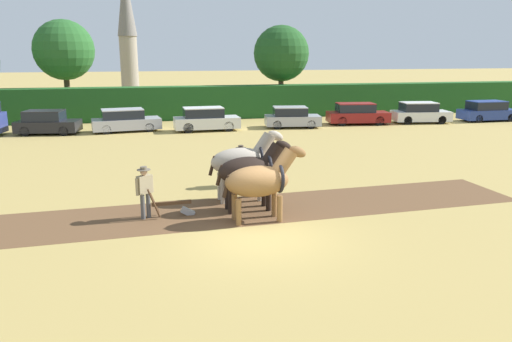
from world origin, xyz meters
name	(u,v)px	position (x,y,z in m)	size (l,w,h in m)	color
ground_plane	(259,236)	(0.00, 0.00, 0.00)	(240.00, 240.00, 0.00)	#A88E4C
plowed_furrow_strip	(121,220)	(-4.04, 2.25, 0.00)	(27.94, 3.24, 0.01)	brown
hedgerow	(188,103)	(0.00, 26.17, 1.28)	(74.08, 1.74, 2.56)	#1E511E
tree_center_left	(64,50)	(-9.29, 28.75, 5.30)	(4.66, 4.66, 7.66)	#423323
tree_center	(281,54)	(7.98, 27.77, 5.02)	(4.61, 4.61, 7.35)	brown
church_spire	(127,27)	(-5.21, 52.52, 8.13)	(2.39, 2.39, 15.54)	gray
draft_horse_lead_left	(261,180)	(0.33, 1.31, 1.33)	(2.80, 1.15, 2.46)	brown
draft_horse_lead_right	(251,170)	(0.25, 2.49, 1.38)	(2.71, 1.10, 2.43)	black
draft_horse_trail_left	(243,161)	(0.20, 3.67, 1.45)	(2.83, 1.14, 2.58)	#B2A38E
plow	(176,207)	(-2.31, 2.35, 0.31)	(1.55, 0.48, 1.13)	#4C331E
farmer_at_plow	(145,188)	(-3.26, 2.30, 1.01)	(0.56, 0.45, 1.72)	#4C4C4C
farmer_beside_team	(241,162)	(0.48, 5.60, 0.96)	(0.41, 0.64, 1.65)	#28334C
parked_car_left	(47,123)	(-9.53, 20.78, 0.73)	(4.11, 2.35, 1.53)	black
parked_car_center_left	(125,121)	(-4.60, 20.78, 0.72)	(4.65, 2.44, 1.51)	#A8A8B2
parked_car_center	(206,119)	(0.69, 19.95, 0.76)	(4.42, 1.89, 1.58)	silver
parked_car_center_right	(292,117)	(6.78, 20.18, 0.70)	(4.04, 2.26, 1.46)	#A8A8B2
parked_car_right	(357,114)	(11.91, 20.67, 0.75)	(4.64, 2.27, 1.55)	maroon
parked_car_far_right	(420,113)	(16.82, 20.40, 0.74)	(4.37, 2.35, 1.54)	silver
parked_car_end_right	(488,111)	(22.43, 20.23, 0.74)	(4.46, 1.79, 1.54)	navy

